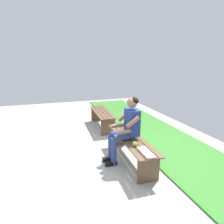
{
  "coord_description": "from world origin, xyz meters",
  "views": [
    {
      "loc": [
        -3.25,
        1.48,
        1.96
      ],
      "look_at": [
        0.75,
        0.15,
        0.83
      ],
      "focal_mm": 31.43,
      "sensor_mm": 36.0,
      "label": 1
    }
  ],
  "objects_px": {
    "bench_near": "(131,144)",
    "bench_far": "(102,115)",
    "person_seated": "(126,127)",
    "apple": "(135,144)",
    "book_open": "(146,153)"
  },
  "relations": [
    {
      "from": "bench_far",
      "to": "bench_near",
      "type": "bearing_deg",
      "value": 180.0
    },
    {
      "from": "person_seated",
      "to": "bench_far",
      "type": "bearing_deg",
      "value": -2.8
    },
    {
      "from": "bench_far",
      "to": "apple",
      "type": "bearing_deg",
      "value": 177.83
    },
    {
      "from": "bench_far",
      "to": "book_open",
      "type": "distance_m",
      "value": 2.79
    },
    {
      "from": "book_open",
      "to": "person_seated",
      "type": "bearing_deg",
      "value": 7.98
    },
    {
      "from": "apple",
      "to": "book_open",
      "type": "height_order",
      "value": "apple"
    },
    {
      "from": "apple",
      "to": "bench_far",
      "type": "bearing_deg",
      "value": -2.17
    },
    {
      "from": "bench_far",
      "to": "book_open",
      "type": "bearing_deg",
      "value": 179.4
    },
    {
      "from": "bench_near",
      "to": "person_seated",
      "type": "bearing_deg",
      "value": 70.4
    },
    {
      "from": "bench_near",
      "to": "book_open",
      "type": "xyz_separation_m",
      "value": [
        -0.65,
        0.03,
        0.13
      ]
    },
    {
      "from": "bench_near",
      "to": "person_seated",
      "type": "relative_size",
      "value": 1.37
    },
    {
      "from": "person_seated",
      "to": "book_open",
      "type": "distance_m",
      "value": 0.73
    },
    {
      "from": "bench_far",
      "to": "person_seated",
      "type": "relative_size",
      "value": 1.25
    },
    {
      "from": "bench_near",
      "to": "bench_far",
      "type": "relative_size",
      "value": 1.1
    },
    {
      "from": "person_seated",
      "to": "apple",
      "type": "bearing_deg",
      "value": -178.78
    }
  ]
}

